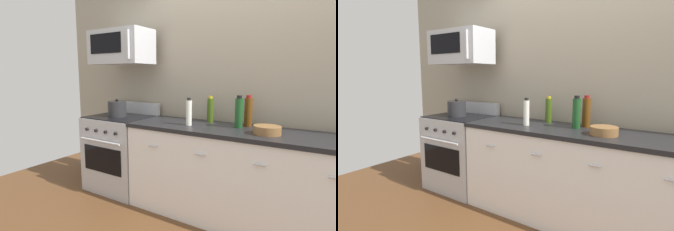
{
  "view_description": "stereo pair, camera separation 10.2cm",
  "coord_description": "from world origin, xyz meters",
  "views": [
    {
      "loc": [
        0.74,
        -2.42,
        1.43
      ],
      "look_at": [
        -0.77,
        -0.05,
        1.0
      ],
      "focal_mm": 28.55,
      "sensor_mm": 36.0,
      "label": 1
    },
    {
      "loc": [
        0.82,
        -2.36,
        1.43
      ],
      "look_at": [
        -0.77,
        -0.05,
        1.0
      ],
      "focal_mm": 28.55,
      "sensor_mm": 36.0,
      "label": 2
    }
  ],
  "objects": [
    {
      "name": "stockpot",
      "position": [
        -1.5,
        -0.05,
        1.02
      ],
      "size": [
        0.22,
        0.22,
        0.22
      ],
      "color": "#262628",
      "rests_on": "range_oven"
    },
    {
      "name": "back_wall",
      "position": [
        0.0,
        0.41,
        1.35
      ],
      "size": [
        5.34,
        0.1,
        2.7
      ],
      "primitive_type": "cube",
      "color": "#9E937F",
      "rests_on": "ground_plane"
    },
    {
      "name": "microwave",
      "position": [
        -1.5,
        0.05,
        1.75
      ],
      "size": [
        0.74,
        0.44,
        0.4
      ],
      "color": "#B7BABF"
    },
    {
      "name": "bottle_wine_green",
      "position": [
        -0.05,
        0.08,
        1.07
      ],
      "size": [
        0.08,
        0.08,
        0.31
      ],
      "color": "#19471E",
      "rests_on": "countertop_slab"
    },
    {
      "name": "range_oven",
      "position": [
        -1.5,
        0.0,
        0.47
      ],
      "size": [
        0.76,
        0.69,
        1.07
      ],
      "color": "#B7BABF",
      "rests_on": "ground_plane"
    },
    {
      "name": "counter_unit",
      "position": [
        0.0,
        -0.0,
        0.46
      ],
      "size": [
        2.25,
        0.66,
        0.92
      ],
      "color": "white",
      "rests_on": "ground_plane"
    },
    {
      "name": "bottle_olive_oil",
      "position": [
        -0.4,
        0.21,
        1.05
      ],
      "size": [
        0.07,
        0.07,
        0.28
      ],
      "color": "#385114",
      "rests_on": "countertop_slab"
    },
    {
      "name": "bowl_wooden_salad",
      "position": [
        0.25,
        -0.07,
        0.96
      ],
      "size": [
        0.23,
        0.23,
        0.07
      ],
      "color": "brown",
      "rests_on": "countertop_slab"
    },
    {
      "name": "bottle_vinegar_white",
      "position": [
        -0.51,
        -0.06,
        1.05
      ],
      "size": [
        0.06,
        0.06,
        0.28
      ],
      "color": "silver",
      "rests_on": "countertop_slab"
    },
    {
      "name": "ground_plane",
      "position": [
        0.0,
        0.0,
        0.0
      ],
      "size": [
        6.41,
        6.41,
        0.0
      ],
      "primitive_type": "plane",
      "color": "brown"
    },
    {
      "name": "bottle_wine_amber",
      "position": [
        0.01,
        0.2,
        1.07
      ],
      "size": [
        0.08,
        0.08,
        0.31
      ],
      "color": "#59330F",
      "rests_on": "countertop_slab"
    }
  ]
}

